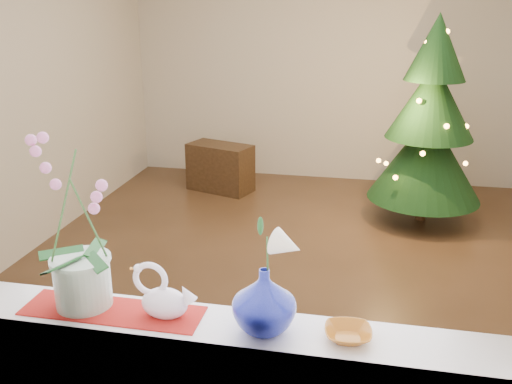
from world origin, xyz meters
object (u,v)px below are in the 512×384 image
orchid_pot (76,225)px  amber_dish (348,335)px  swan (164,292)px  blue_vase (264,296)px  xmas_tree (430,122)px  side_table (220,168)px  paperweight (271,323)px

orchid_pot → amber_dish: 1.07m
swan → amber_dish: 0.69m
blue_vase → xmas_tree: 3.77m
amber_dish → swan: bearing=179.0°
amber_dish → side_table: (-1.59, 4.15, -0.67)m
swan → xmas_tree: (1.24, 3.66, -0.05)m
paperweight → orchid_pot: bearing=177.6°
swan → paperweight: bearing=7.6°
swan → amber_dish: (0.68, -0.01, -0.09)m
side_table → swan: bearing=-59.1°
swan → xmas_tree: 3.86m
blue_vase → amber_dish: (0.30, 0.00, -0.12)m
paperweight → xmas_tree: xmas_tree is taller
orchid_pot → swan: (0.33, -0.01, -0.24)m
orchid_pot → amber_dish: bearing=-1.4°
swan → blue_vase: bearing=8.1°
orchid_pot → side_table: (-0.58, 4.12, -1.00)m
blue_vase → amber_dish: bearing=0.2°
xmas_tree → orchid_pot: bearing=-113.4°
side_table → amber_dish: bearing=-50.5°
blue_vase → side_table: 4.42m
amber_dish → side_table: amber_dish is taller
paperweight → amber_dish: 0.27m
blue_vase → amber_dish: 0.32m
blue_vase → side_table: (-1.29, 4.15, -0.79)m
orchid_pot → amber_dish: (1.02, -0.02, -0.32)m
xmas_tree → paperweight: bearing=-102.8°
xmas_tree → side_table: size_ratio=2.77×
swan → paperweight: (0.41, -0.02, -0.07)m
amber_dish → blue_vase: bearing=-179.8°
xmas_tree → side_table: 2.32m
swan → paperweight: size_ratio=3.77×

